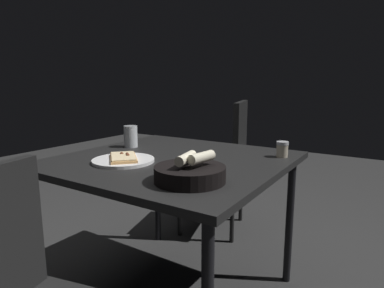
{
  "coord_description": "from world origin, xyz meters",
  "views": [
    {
      "loc": [
        -0.9,
        1.23,
        1.08
      ],
      "look_at": [
        -0.09,
        -0.03,
        0.8
      ],
      "focal_mm": 30.74,
      "sensor_mm": 36.0,
      "label": 1
    }
  ],
  "objects": [
    {
      "name": "pizza_plate",
      "position": [
        0.14,
        0.18,
        0.73
      ],
      "size": [
        0.28,
        0.28,
        0.04
      ],
      "color": "white",
      "rests_on": "dining_table"
    },
    {
      "name": "beer_glass",
      "position": [
        0.36,
        -0.1,
        0.78
      ],
      "size": [
        0.07,
        0.07,
        0.12
      ],
      "color": "silver",
      "rests_on": "dining_table"
    },
    {
      "name": "pepper_shaker",
      "position": [
        -0.43,
        -0.3,
        0.76
      ],
      "size": [
        0.06,
        0.06,
        0.08
      ],
      "color": "#BFB299",
      "rests_on": "dining_table"
    },
    {
      "name": "chair_far",
      "position": [
        0.15,
        -0.83,
        0.54
      ],
      "size": [
        0.54,
        0.54,
        0.95
      ],
      "color": "#2B2B2B",
      "rests_on": "ground"
    },
    {
      "name": "dining_table",
      "position": [
        0.0,
        0.0,
        0.66
      ],
      "size": [
        1.02,
        1.0,
        0.72
      ],
      "color": "black",
      "rests_on": "ground"
    },
    {
      "name": "bread_basket",
      "position": [
        -0.28,
        0.27,
        0.76
      ],
      "size": [
        0.26,
        0.26,
        0.11
      ],
      "color": "black",
      "rests_on": "dining_table"
    }
  ]
}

